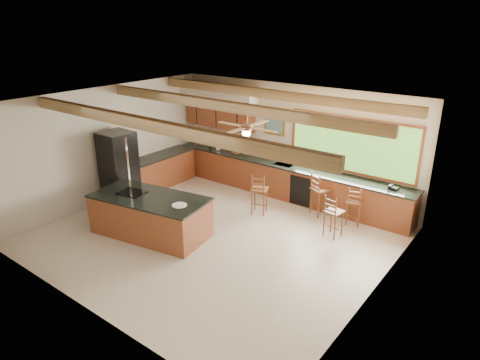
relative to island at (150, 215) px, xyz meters
The scene contains 9 objects.
ground 1.52m from the island, 32.20° to the left, with size 7.20×7.20×0.00m, color beige.
room_shell 2.49m from the island, 53.47° to the left, with size 7.27×6.54×3.02m.
counter_run 3.32m from the island, 83.01° to the left, with size 7.12×3.10×1.22m.
island is the anchor object (origin of this frame).
refrigerator 2.00m from the island, 160.90° to the left, with size 0.78×0.76×1.95m.
bar_stool_a 2.67m from the island, 60.24° to the left, with size 0.49×0.49×1.07m.
bar_stool_b 4.68m from the island, 42.67° to the left, with size 0.42×0.42×0.96m.
bar_stool_c 4.07m from the island, 51.07° to the left, with size 0.53×0.53×1.11m.
bar_stool_d 4.05m from the island, 34.89° to the left, with size 0.41×0.41×1.01m.
Camera 1 is at (5.60, -6.45, 4.62)m, focal length 32.00 mm.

